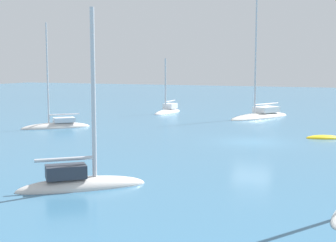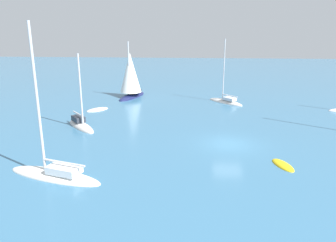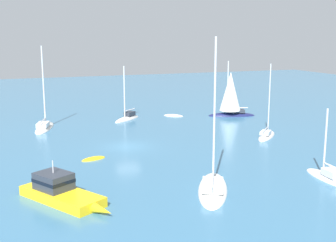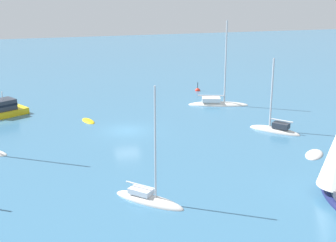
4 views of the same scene
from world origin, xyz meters
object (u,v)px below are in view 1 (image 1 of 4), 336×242
object	(u,v)px
sloop	(168,111)
sailboat_1	(260,116)
sailboat	(81,183)
sloop_2	(57,126)
tender	(324,138)

from	to	relation	value
sloop	sailboat_1	bearing A→B (deg)	88.82
sloop	sailboat	xyz separation A→B (m)	(30.27, 8.32, 0.06)
sloop_2	sloop	bearing A→B (deg)	-148.99
sloop	sailboat	size ratio (longest dim) A/B	0.78
sailboat_1	sloop_2	size ratio (longest dim) A/B	1.35
sloop	tender	size ratio (longest dim) A/B	2.33
sailboat_1	sloop_2	world-z (taller)	sailboat_1
tender	sloop_2	bearing A→B (deg)	167.71
sailboat_1	tender	distance (m)	13.33
sailboat_1	sloop_2	distance (m)	19.35
sloop_2	tender	distance (m)	20.46
sloop	sailboat_1	size ratio (longest dim) A/B	0.52
sloop	sloop_2	world-z (taller)	sloop_2
sailboat	sailboat_1	xyz separation A→B (m)	(-29.41, 1.58, -0.02)
sloop	tender	world-z (taller)	sloop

